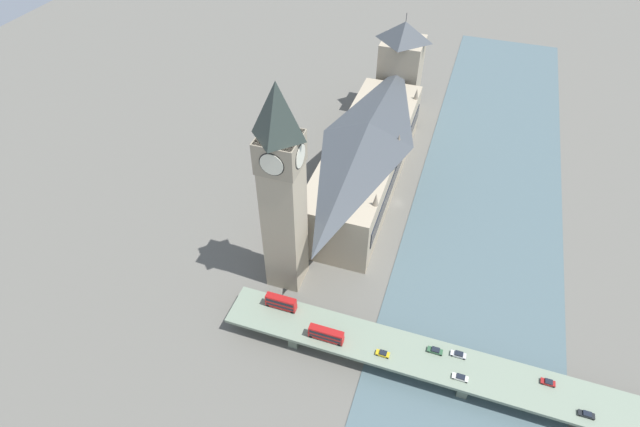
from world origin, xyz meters
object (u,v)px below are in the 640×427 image
object	(u,v)px
road_bridge	(466,371)
car_southbound_mid	(435,350)
car_northbound_lead	(460,377)
car_southbound_tail	(458,354)
car_northbound_mid	(548,382)
car_southbound_extra	(587,414)
double_decker_bus_lead	(281,302)
double_decker_bus_mid	(326,334)
car_southbound_lead	(383,354)
parliament_hall	(367,155)
victoria_tower	(400,69)
clock_tower	(282,189)

from	to	relation	value
road_bridge	car_southbound_mid	size ratio (longest dim) A/B	32.71
car_northbound_lead	car_southbound_tail	xyz separation A→B (m)	(1.45, -7.38, 0.08)
car_northbound_mid	car_southbound_extra	distance (m)	11.98
double_decker_bus_lead	car_northbound_mid	world-z (taller)	double_decker_bus_lead
road_bridge	double_decker_bus_mid	size ratio (longest dim) A/B	13.61
road_bridge	car_southbound_lead	bearing A→B (deg)	7.58
car_northbound_mid	car_southbound_mid	distance (m)	32.45
parliament_hall	car_southbound_lead	distance (m)	89.46
car_southbound_mid	car_southbound_lead	bearing A→B (deg)	22.41
victoria_tower	car_southbound_tail	size ratio (longest dim) A/B	11.17
victoria_tower	double_decker_bus_lead	distance (m)	143.38
victoria_tower	car_southbound_extra	distance (m)	172.77
double_decker_bus_mid	car_northbound_mid	size ratio (longest dim) A/B	2.77
double_decker_bus_mid	parliament_hall	bearing A→B (deg)	-83.38
clock_tower	car_southbound_extra	distance (m)	106.45
double_decker_bus_lead	car_northbound_lead	size ratio (longest dim) A/B	2.24
double_decker_bus_lead	car_northbound_lead	distance (m)	59.05
parliament_hall	car_southbound_lead	size ratio (longest dim) A/B	24.21
double_decker_bus_mid	double_decker_bus_lead	bearing A→B (deg)	-20.91
clock_tower	car_southbound_lead	size ratio (longest dim) A/B	18.72
parliament_hall	double_decker_bus_mid	world-z (taller)	parliament_hall
clock_tower	car_northbound_mid	distance (m)	95.90
clock_tower	car_southbound_lead	world-z (taller)	clock_tower
car_southbound_lead	victoria_tower	bearing A→B (deg)	-79.43
parliament_hall	car_northbound_mid	distance (m)	108.88
road_bridge	car_northbound_mid	size ratio (longest dim) A/B	37.69
car_northbound_lead	clock_tower	bearing A→B (deg)	-21.33
car_southbound_extra	car_northbound_lead	bearing A→B (deg)	-0.16
road_bridge	car_northbound_lead	bearing A→B (deg)	65.35
car_southbound_lead	car_southbound_tail	bearing A→B (deg)	-162.07
parliament_hall	clock_tower	bearing A→B (deg)	78.20
parliament_hall	double_decker_bus_lead	xyz separation A→B (m)	(7.76, 78.06, -6.43)
road_bridge	double_decker_bus_lead	distance (m)	60.50
car_southbound_extra	double_decker_bus_lead	bearing A→B (deg)	-4.34
car_northbound_lead	car_southbound_extra	distance (m)	34.12
car_northbound_lead	car_northbound_mid	world-z (taller)	car_northbound_mid
car_northbound_mid	car_southbound_mid	world-z (taller)	car_southbound_mid
double_decker_bus_lead	car_southbound_mid	distance (m)	50.32
double_decker_bus_mid	car_southbound_tail	bearing A→B (deg)	-169.74
victoria_tower	road_bridge	xyz separation A→B (m)	(-52.58, 145.69, -18.56)
car_northbound_lead	car_southbound_lead	distance (m)	23.09
car_southbound_lead	car_southbound_extra	size ratio (longest dim) A/B	0.97
clock_tower	double_decker_bus_lead	world-z (taller)	clock_tower
car_northbound_mid	car_southbound_extra	world-z (taller)	car_northbound_mid
double_decker_bus_lead	double_decker_bus_mid	size ratio (longest dim) A/B	0.93
road_bridge	car_southbound_lead	size ratio (longest dim) A/B	36.39
clock_tower	road_bridge	size ratio (longest dim) A/B	0.51
double_decker_bus_lead	car_northbound_mid	bearing A→B (deg)	179.70
double_decker_bus_mid	car_southbound_tail	xyz separation A→B (m)	(-39.55, -7.16, -1.92)
car_southbound_mid	double_decker_bus_lead	bearing A→B (deg)	-0.54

